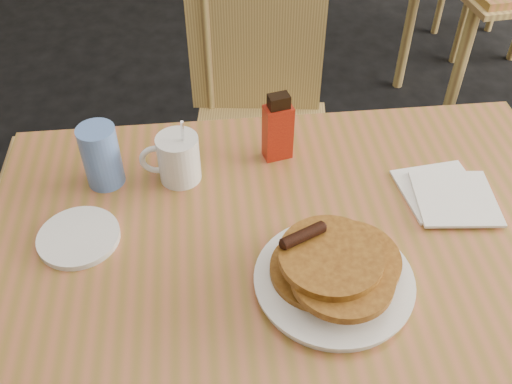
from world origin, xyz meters
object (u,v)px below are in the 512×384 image
(chair_main_far, at_px, (259,101))
(coffee_mug, at_px, (177,158))
(blue_tumbler, at_px, (101,156))
(pancake_plate, at_px, (334,273))
(main_table, at_px, (294,255))
(syrup_bottle, at_px, (278,129))

(chair_main_far, distance_m, coffee_mug, 0.66)
(chair_main_far, distance_m, blue_tumbler, 0.72)
(chair_main_far, xyz_separation_m, coffee_mug, (-0.21, -0.57, 0.27))
(pancake_plate, distance_m, coffee_mug, 0.39)
(main_table, height_order, syrup_bottle, syrup_bottle)
(blue_tumbler, bearing_deg, pancake_plate, -35.66)
(chair_main_far, relative_size, blue_tumbler, 6.88)
(chair_main_far, distance_m, pancake_plate, 0.89)
(chair_main_far, bearing_deg, syrup_bottle, -84.23)
(chair_main_far, relative_size, syrup_bottle, 5.91)
(main_table, relative_size, chair_main_far, 1.33)
(main_table, bearing_deg, chair_main_far, 90.10)
(main_table, height_order, chair_main_far, chair_main_far)
(chair_main_far, height_order, pancake_plate, chair_main_far)
(pancake_plate, relative_size, syrup_bottle, 1.78)
(chair_main_far, bearing_deg, coffee_mug, -104.05)
(pancake_plate, distance_m, syrup_bottle, 0.35)
(syrup_bottle, bearing_deg, pancake_plate, -94.42)
(coffee_mug, distance_m, blue_tumbler, 0.15)
(main_table, bearing_deg, coffee_mug, 138.70)
(main_table, xyz_separation_m, pancake_plate, (0.05, -0.11, 0.07))
(chair_main_far, height_order, blue_tumbler, chair_main_far)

